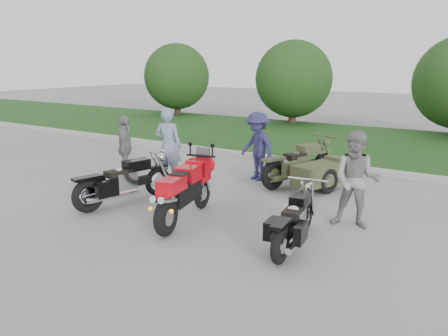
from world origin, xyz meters
The scene contains 13 objects.
ground centered at (0.00, 0.00, 0.00)m, with size 80.00×80.00×0.00m, color #9E9E98.
curb centered at (0.00, 6.00, 0.07)m, with size 60.00×0.30×0.15m, color #A3A19A.
grass_strip centered at (0.00, 10.15, 0.07)m, with size 60.00×8.00×0.14m, color #244F1B.
tree_far_left centered at (-10.00, 13.50, 2.19)m, with size 3.60×3.60×4.00m.
tree_mid_left centered at (-3.00, 13.50, 2.19)m, with size 3.60×3.60×4.00m.
sportbike_red centered at (0.64, 0.33, 0.63)m, with size 0.72×2.26×1.08m.
cruiser_left centered at (-1.12, 0.42, 0.47)m, with size 0.71×2.34×0.91m.
cruiser_right centered at (2.86, 0.33, 0.41)m, with size 0.50×2.10×0.81m.
cruiser_sidecar centered at (1.78, 3.74, 0.45)m, with size 1.69×2.39×0.96m.
person_stripe centered at (-1.35, 2.28, 0.95)m, with size 0.69×0.45×1.90m, color gray.
person_grey centered at (3.43, 1.78, 0.89)m, with size 0.87×0.68×1.78m, color gray.
person_denim centered at (0.33, 3.77, 0.88)m, with size 1.13×0.65×1.75m, color navy.
person_back centered at (-2.57, 2.02, 0.83)m, with size 0.97×0.40×1.66m, color gray.
Camera 1 is at (5.49, -5.89, 2.95)m, focal length 35.00 mm.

